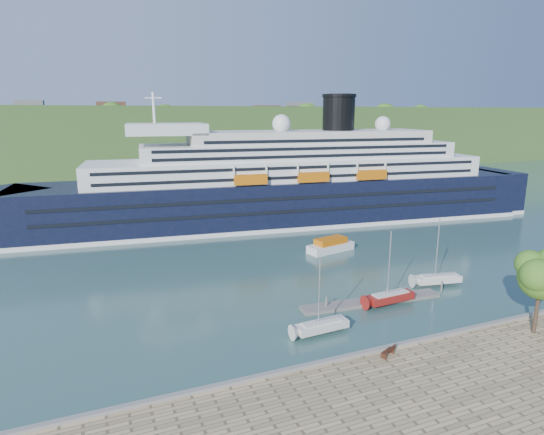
{
  "coord_description": "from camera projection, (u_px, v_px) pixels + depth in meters",
  "views": [
    {
      "loc": [
        -28.69,
        -31.05,
        22.04
      ],
      "look_at": [
        -3.97,
        30.0,
        6.71
      ],
      "focal_mm": 30.0,
      "sensor_mm": 36.0,
      "label": 1
    }
  ],
  "objects": [
    {
      "name": "cruise_ship",
      "position": [
        281.0,
        160.0,
        90.14
      ],
      "size": [
        115.22,
        29.27,
        25.62
      ],
      "primitive_type": null,
      "rotation": [
        0.0,
        0.0,
        -0.11
      ],
      "color": "black",
      "rests_on": "ground"
    },
    {
      "name": "ground",
      "position": [
        428.0,
        348.0,
        43.51
      ],
      "size": [
        400.0,
        400.0,
        0.0
      ],
      "primitive_type": "plane",
      "color": "#2D514B",
      "rests_on": "ground"
    },
    {
      "name": "park_bench",
      "position": [
        388.0,
        350.0,
        40.05
      ],
      "size": [
        1.76,
        1.28,
        1.04
      ],
      "primitive_type": null,
      "rotation": [
        0.0,
        0.0,
        0.42
      ],
      "color": "#421F12",
      "rests_on": "promenade"
    },
    {
      "name": "quay_coping",
      "position": [
        430.0,
        338.0,
        43.07
      ],
      "size": [
        220.0,
        0.5,
        0.3
      ],
      "primitive_type": "cube",
      "color": "slate",
      "rests_on": "promenade"
    },
    {
      "name": "far_hillside",
      "position": [
        168.0,
        139.0,
        171.7
      ],
      "size": [
        400.0,
        50.0,
        24.0
      ],
      "primitive_type": "cube",
      "color": "#2C5321",
      "rests_on": "ground"
    },
    {
      "name": "sailboat_white_far",
      "position": [
        440.0,
        254.0,
        58.25
      ],
      "size": [
        6.85,
        3.0,
        8.55
      ],
      "primitive_type": null,
      "rotation": [
        0.0,
        0.0,
        -0.18
      ],
      "color": "silver",
      "rests_on": "ground"
    },
    {
      "name": "sailboat_red",
      "position": [
        392.0,
        270.0,
        52.45
      ],
      "size": [
        6.68,
        2.24,
        8.5
      ],
      "primitive_type": null,
      "rotation": [
        0.0,
        0.0,
        0.06
      ],
      "color": "maroon",
      "rests_on": "ground"
    },
    {
      "name": "tender_launch",
      "position": [
        331.0,
        245.0,
        73.46
      ],
      "size": [
        8.47,
        4.41,
        2.23
      ],
      "primitive_type": null,
      "rotation": [
        0.0,
        0.0,
        0.21
      ],
      "color": "#C3600B",
      "rests_on": "ground"
    },
    {
      "name": "sailboat_white_near",
      "position": [
        323.0,
        297.0,
        45.44
      ],
      "size": [
        6.29,
        2.07,
        8.01
      ],
      "primitive_type": null,
      "rotation": [
        0.0,
        0.0,
        0.06
      ],
      "color": "silver",
      "rests_on": "ground"
    },
    {
      "name": "promenade_tree",
      "position": [
        540.0,
        288.0,
        43.32
      ],
      "size": [
        5.61,
        5.61,
        9.29
      ],
      "primitive_type": null,
      "color": "#2E671B",
      "rests_on": "promenade"
    },
    {
      "name": "floating_pontoon",
      "position": [
        372.0,
        301.0,
        53.71
      ],
      "size": [
        17.72,
        3.48,
        0.39
      ],
      "primitive_type": null,
      "rotation": [
        0.0,
        0.0,
        -0.08
      ],
      "color": "gray",
      "rests_on": "ground"
    }
  ]
}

